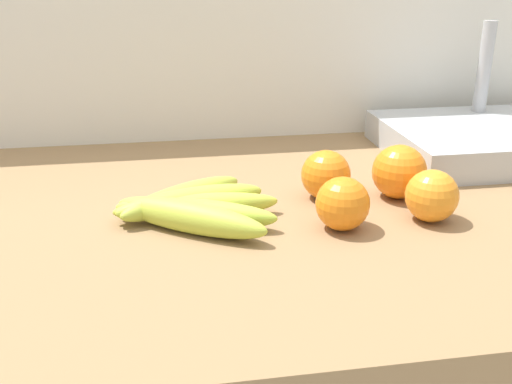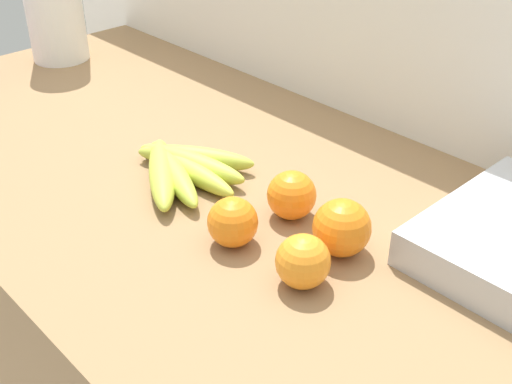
% 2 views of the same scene
% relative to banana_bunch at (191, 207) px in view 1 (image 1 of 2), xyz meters
% --- Properties ---
extents(wall_back, '(2.06, 0.06, 1.30)m').
position_rel_banana_bunch_xyz_m(wall_back, '(0.14, 0.39, -0.26)').
color(wall_back, silver).
rests_on(wall_back, ground).
extents(banana_bunch, '(0.21, 0.21, 0.04)m').
position_rel_banana_bunch_xyz_m(banana_bunch, '(0.00, 0.00, 0.00)').
color(banana_bunch, '#B5C53F').
rests_on(banana_bunch, counter).
extents(orange_back_right, '(0.07, 0.07, 0.07)m').
position_rel_banana_bunch_xyz_m(orange_back_right, '(0.29, -0.05, 0.01)').
color(orange_back_right, orange).
rests_on(orange_back_right, counter).
extents(orange_far_right, '(0.07, 0.07, 0.07)m').
position_rel_banana_bunch_xyz_m(orange_far_right, '(0.18, 0.05, 0.02)').
color(orange_far_right, orange).
rests_on(orange_far_right, counter).
extents(orange_front, '(0.07, 0.07, 0.07)m').
position_rel_banana_bunch_xyz_m(orange_front, '(0.18, -0.05, 0.01)').
color(orange_front, orange).
rests_on(orange_front, counter).
extents(orange_back_left, '(0.07, 0.07, 0.07)m').
position_rel_banana_bunch_xyz_m(orange_back_left, '(0.28, 0.03, 0.02)').
color(orange_back_left, orange).
rests_on(orange_back_left, counter).
extents(sink_basin, '(0.40, 0.27, 0.21)m').
position_rel_banana_bunch_xyz_m(sink_basin, '(0.54, 0.20, 0.01)').
color(sink_basin, '#B7BABF').
rests_on(sink_basin, counter).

